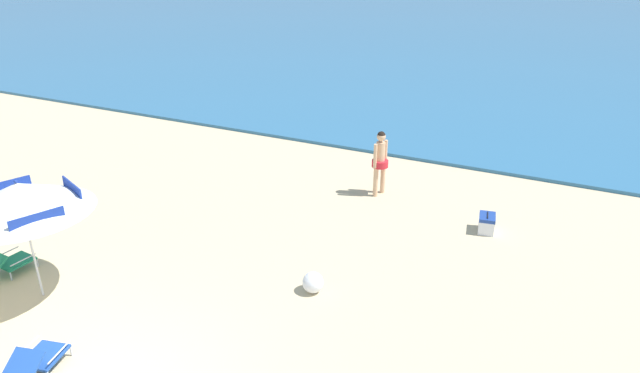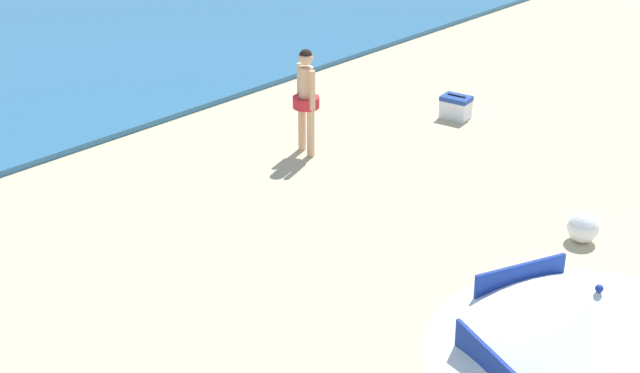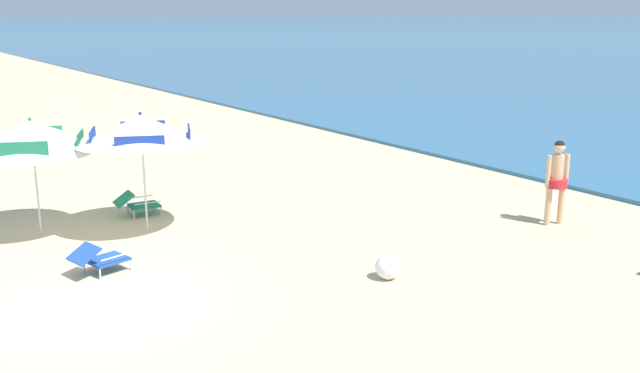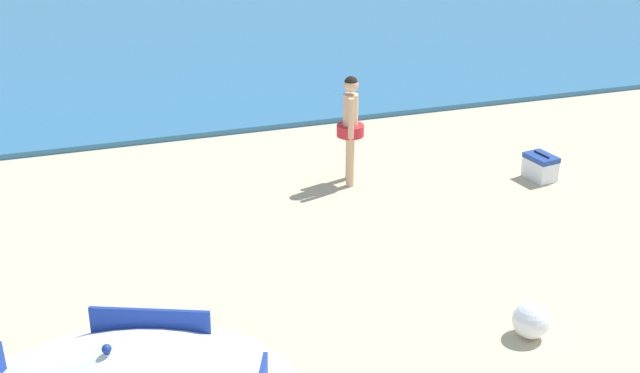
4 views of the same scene
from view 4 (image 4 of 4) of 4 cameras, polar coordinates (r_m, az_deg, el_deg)
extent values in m
cube|color=navy|center=(6.07, -11.51, -9.44)|extent=(0.81, 0.36, 0.30)
sphere|color=navy|center=(5.15, -14.38, -10.70)|extent=(0.06, 0.06, 0.06)
cylinder|color=#D8A87F|center=(12.73, 2.08, 1.78)|extent=(0.12, 0.12, 0.83)
cylinder|color=#D8A87F|center=(13.00, 2.03, 2.27)|extent=(0.12, 0.12, 0.83)
cylinder|color=red|center=(12.71, 2.08, 3.86)|extent=(0.42, 0.42, 0.17)
cylinder|color=#D8A87F|center=(12.62, 2.10, 5.03)|extent=(0.23, 0.23, 0.59)
cylinder|color=#D8A87F|center=(12.43, 2.14, 4.65)|extent=(0.09, 0.09, 0.63)
cylinder|color=#D8A87F|center=(12.82, 2.07, 5.26)|extent=(0.09, 0.09, 0.63)
sphere|color=#D8A87F|center=(12.49, 2.13, 6.96)|extent=(0.23, 0.23, 0.23)
sphere|color=black|center=(12.48, 2.13, 7.08)|extent=(0.21, 0.21, 0.21)
cube|color=white|center=(13.52, 14.80, 1.14)|extent=(0.41, 0.53, 0.32)
cube|color=navy|center=(13.44, 14.89, 1.92)|extent=(0.42, 0.54, 0.08)
cylinder|color=black|center=(13.42, 14.92, 2.14)|extent=(0.08, 0.34, 0.02)
sphere|color=white|center=(9.42, 14.22, -8.87)|extent=(0.41, 0.41, 0.41)
camera|label=1|loc=(8.66, 83.66, 9.85)|focal=31.40mm
camera|label=2|loc=(5.58, -89.64, 6.38)|focal=50.37mm
camera|label=3|loc=(12.62, 72.14, 2.76)|focal=39.07mm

